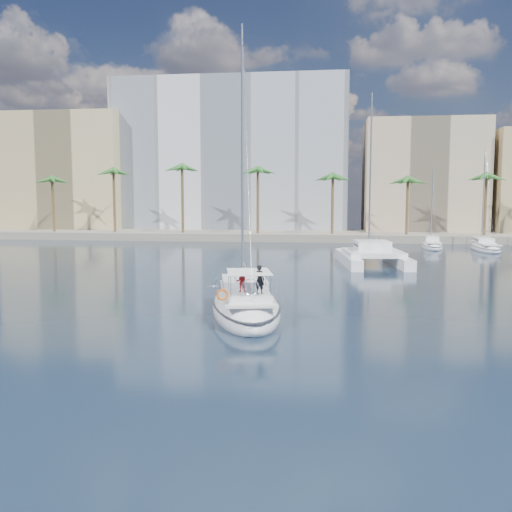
# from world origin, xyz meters

# --- Properties ---
(ground) EXTENTS (160.00, 160.00, 0.00)m
(ground) POSITION_xyz_m (0.00, 0.00, 0.00)
(ground) COLOR black
(ground) RESTS_ON ground
(quay) EXTENTS (120.00, 14.00, 1.20)m
(quay) POSITION_xyz_m (0.00, 61.00, 0.60)
(quay) COLOR gray
(quay) RESTS_ON ground
(building_modern) EXTENTS (42.00, 16.00, 28.00)m
(building_modern) POSITION_xyz_m (-12.00, 73.00, 14.00)
(building_modern) COLOR silver
(building_modern) RESTS_ON ground
(building_tan_left) EXTENTS (22.00, 14.00, 22.00)m
(building_tan_left) POSITION_xyz_m (-42.00, 69.00, 11.00)
(building_tan_left) COLOR tan
(building_tan_left) RESTS_ON ground
(building_beige) EXTENTS (20.00, 14.00, 20.00)m
(building_beige) POSITION_xyz_m (22.00, 70.00, 10.00)
(building_beige) COLOR tan
(building_beige) RESTS_ON ground
(palm_left) EXTENTS (3.60, 3.60, 12.30)m
(palm_left) POSITION_xyz_m (-34.00, 57.00, 10.28)
(palm_left) COLOR brown
(palm_left) RESTS_ON ground
(palm_centre) EXTENTS (3.60, 3.60, 12.30)m
(palm_centre) POSITION_xyz_m (0.00, 57.00, 10.28)
(palm_centre) COLOR brown
(palm_centre) RESTS_ON ground
(main_sloop) EXTENTS (6.71, 13.35, 18.96)m
(main_sloop) POSITION_xyz_m (0.90, 0.91, 0.56)
(main_sloop) COLOR white
(main_sloop) RESTS_ON ground
(catamaran) EXTENTS (7.55, 13.01, 18.03)m
(catamaran) POSITION_xyz_m (10.48, 27.31, 1.16)
(catamaran) COLOR white
(catamaran) RESTS_ON ground
(seagull) EXTENTS (0.98, 0.42, 0.18)m
(seagull) POSITION_xyz_m (-1.97, 5.30, 0.94)
(seagull) COLOR silver
(seagull) RESTS_ON ground
(moored_yacht_a) EXTENTS (3.37, 9.52, 11.90)m
(moored_yacht_a) POSITION_xyz_m (20.00, 47.00, 0.00)
(moored_yacht_a) COLOR white
(moored_yacht_a) RESTS_ON ground
(moored_yacht_b) EXTENTS (3.32, 10.83, 13.72)m
(moored_yacht_b) POSITION_xyz_m (26.50, 45.00, 0.00)
(moored_yacht_b) COLOR white
(moored_yacht_b) RESTS_ON ground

